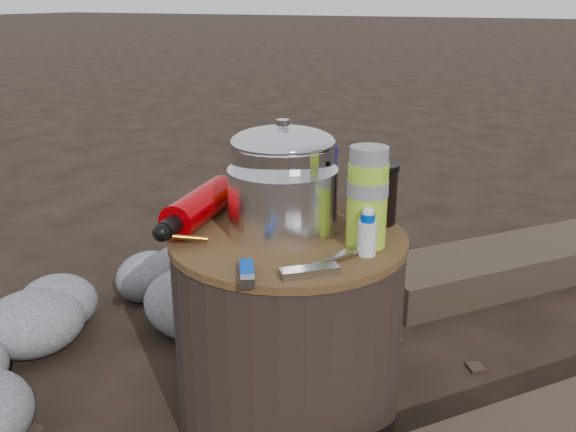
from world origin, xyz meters
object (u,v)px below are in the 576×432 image
at_px(fuel_bottle, 200,206).
at_px(thermos, 367,198).
at_px(camping_pot, 283,176).
at_px(stump, 288,331).
at_px(travel_mug, 377,194).

height_order(fuel_bottle, thermos, thermos).
relative_size(camping_pot, fuel_bottle, 0.70).
relative_size(stump, fuel_bottle, 1.60).
relative_size(stump, camping_pot, 2.27).
bearing_deg(thermos, camping_pot, 170.98).
height_order(stump, thermos, thermos).
bearing_deg(fuel_bottle, stump, -4.25).
bearing_deg(fuel_bottle, travel_mug, 18.06).
xyz_separation_m(fuel_bottle, thermos, (0.36, 0.04, 0.06)).
bearing_deg(stump, thermos, 7.43).
bearing_deg(travel_mug, stump, -131.25).
distance_m(camping_pot, travel_mug, 0.20).
bearing_deg(stump, travel_mug, 48.75).
xyz_separation_m(stump, thermos, (0.16, 0.02, 0.32)).
relative_size(camping_pot, travel_mug, 1.67).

